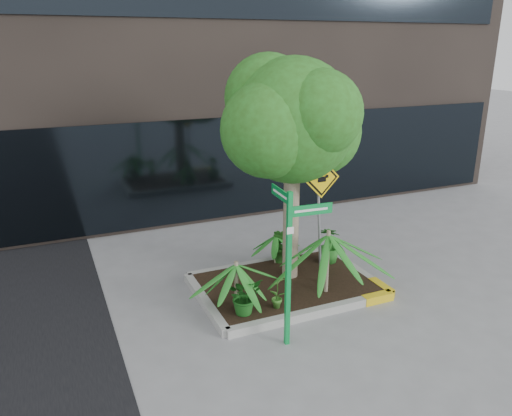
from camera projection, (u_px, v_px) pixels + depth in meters
name	position (u px, v px, depth m)	size (l,w,h in m)	color
ground	(283.00, 298.00, 9.13)	(80.00, 80.00, 0.00)	gray
planter	(288.00, 285.00, 9.42)	(3.35, 2.36, 0.15)	#9E9E99
tree	(293.00, 121.00, 8.77)	(2.87, 2.55, 4.31)	tan
palm_front	(329.00, 235.00, 8.73)	(1.33, 1.33, 1.47)	tan
palm_left	(236.00, 265.00, 8.26)	(0.96, 0.96, 1.07)	tan
palm_back	(276.00, 235.00, 10.08)	(0.73, 0.73, 0.81)	tan
shrub_a	(244.00, 296.00, 8.25)	(0.56, 0.56, 0.63)	#185718
shrub_b	(329.00, 245.00, 10.19)	(0.43, 0.43, 0.76)	#236D20
shrub_c	(277.00, 292.00, 8.43)	(0.31, 0.31, 0.58)	#336E22
shrub_d	(281.00, 245.00, 10.16)	(0.41, 0.41, 0.75)	#205919
street_sign_post	(290.00, 252.00, 7.33)	(0.73, 0.73, 2.46)	#0D983F
cattle_sign	(321.00, 200.00, 9.02)	(0.73, 0.31, 2.36)	slate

